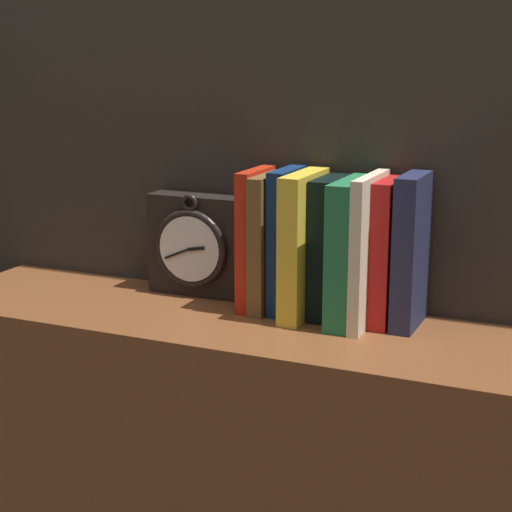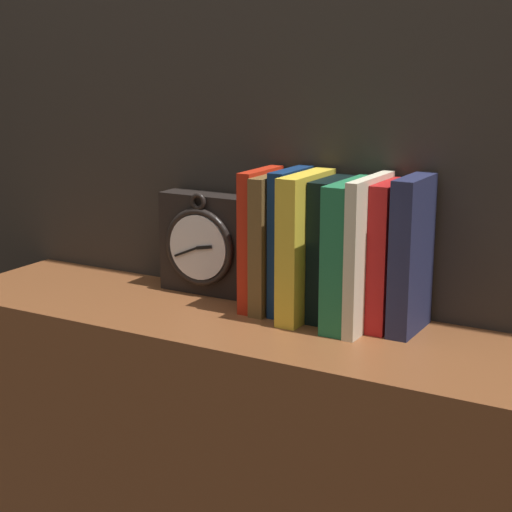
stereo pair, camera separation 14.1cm
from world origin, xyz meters
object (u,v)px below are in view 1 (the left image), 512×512
Objects in this scene: book_slot1_brown at (268,243)px; book_slot3_yellow at (303,245)px; book_slot5_green at (351,252)px; book_slot8_navy at (411,252)px; clock at (198,245)px; book_slot4_black at (329,248)px; book_slot0_red at (256,239)px; book_slot7_red at (388,252)px; book_slot6_cream at (369,251)px; book_slot2_navy at (287,241)px.

book_slot3_yellow is at bearing -9.93° from book_slot1_brown.
book_slot8_navy reaches higher than book_slot5_green.
book_slot4_black is at bearing -5.35° from clock.
book_slot7_red is (0.24, 0.00, -0.00)m from book_slot0_red.
book_slot5_green is 0.96× the size of book_slot6_cream.
book_slot2_navy is (0.19, -0.03, 0.03)m from clock.
book_slot2_navy is at bearing -179.21° from book_slot4_black.
book_slot1_brown is 0.96× the size of book_slot2_navy.
book_slot0_red is 0.13m from book_slot4_black.
book_slot3_yellow is at bearing -8.89° from book_slot0_red.
book_slot8_navy reaches higher than book_slot6_cream.
book_slot1_brown is 0.03m from book_slot2_navy.
book_slot5_green is (0.08, -0.00, -0.00)m from book_slot3_yellow.
book_slot3_yellow is at bearing -154.40° from book_slot4_black.
book_slot2_navy is 1.01× the size of book_slot3_yellow.
book_slot5_green reaches higher than clock.
book_slot3_yellow is (0.04, -0.02, -0.00)m from book_slot2_navy.
book_slot1_brown is 0.99× the size of book_slot7_red.
book_slot6_cream is at bearing -139.88° from book_slot7_red.
book_slot5_green is at bearing -5.19° from book_slot0_red.
clock is 0.78× the size of book_slot3_yellow.
book_slot0_red reaches higher than book_slot1_brown.
clock is at bearing 172.32° from book_slot6_cream.
book_slot2_navy reaches higher than clock.
book_slot6_cream is at bearing -162.62° from book_slot8_navy.
book_slot5_green is at bearing 177.56° from book_slot6_cream.
book_slot6_cream is (0.34, -0.05, 0.03)m from clock.
book_slot3_yellow reaches higher than book_slot1_brown.
book_slot7_red is 0.96× the size of book_slot8_navy.
book_slot5_green is (0.18, -0.02, -0.00)m from book_slot0_red.
clock is 0.80× the size of book_slot7_red.
book_slot3_yellow reaches higher than book_slot0_red.
book_slot1_brown is at bearing 174.96° from book_slot5_green.
book_slot5_green is 0.10m from book_slot8_navy.
book_slot8_navy is at bearing 0.06° from book_slot2_navy.
book_slot8_navy is at bearing 11.18° from book_slot5_green.
book_slot4_black is 0.95× the size of book_slot6_cream.
book_slot6_cream is 0.07m from book_slot8_navy.
book_slot1_brown is 0.99× the size of book_slot5_green.
book_slot6_cream is at bearing -1.34° from book_slot3_yellow.
book_slot2_navy is 0.04m from book_slot3_yellow.
book_slot8_navy is (0.27, 0.00, 0.00)m from book_slot0_red.
book_slot8_navy is at bearing 5.60° from book_slot3_yellow.
book_slot6_cream reaches higher than book_slot3_yellow.
book_slot3_yellow is at bearing -174.40° from book_slot8_navy.
book_slot0_red is at bearing -179.42° from book_slot8_navy.
book_slot6_cream is 1.04× the size of book_slot7_red.
book_slot0_red reaches higher than book_slot5_green.
book_slot7_red is at bearing 0.39° from book_slot4_black.
book_slot8_navy reaches higher than book_slot2_navy.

